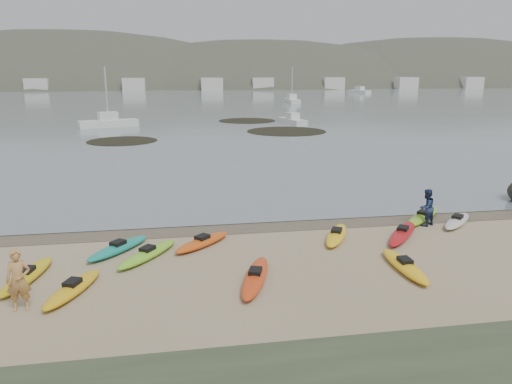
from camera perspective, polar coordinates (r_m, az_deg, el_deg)
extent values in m
plane|color=tan|center=(23.05, 0.00, -3.62)|extent=(600.00, 600.00, 0.00)
plane|color=brown|center=(22.77, 0.13, -3.84)|extent=(60.00, 60.00, 0.00)
plane|color=slate|center=(321.76, -9.24, 12.52)|extent=(1200.00, 1200.00, 0.00)
ellipsoid|color=#168E7E|center=(20.22, -15.45, -6.19)|extent=(2.53, 2.96, 0.34)
ellipsoid|color=silver|center=(24.63, 22.00, -3.10)|extent=(2.66, 2.60, 0.34)
ellipsoid|color=gold|center=(18.68, -24.69, -8.70)|extent=(1.44, 3.43, 0.34)
ellipsoid|color=#7DCF29|center=(19.35, -12.27, -6.92)|extent=(2.53, 3.18, 0.34)
ellipsoid|color=#D35012|center=(20.26, -6.14, -5.71)|extent=(2.67, 2.63, 0.34)
ellipsoid|color=red|center=(16.92, -0.08, -9.70)|extent=(1.81, 3.66, 0.34)
ellipsoid|color=gold|center=(17.12, -20.19, -10.32)|extent=(1.79, 3.14, 0.34)
ellipsoid|color=yellow|center=(18.59, 16.61, -8.08)|extent=(0.71, 3.37, 0.34)
ellipsoid|color=yellow|center=(21.23, 9.18, -4.89)|extent=(2.05, 3.06, 0.34)
ellipsoid|color=#B21217|center=(22.12, 16.41, -4.51)|extent=(2.89, 3.42, 0.34)
ellipsoid|color=#8CCA28|center=(24.79, 18.50, -2.69)|extent=(3.27, 3.16, 0.34)
imported|color=tan|center=(16.33, -25.51, -9.07)|extent=(0.73, 0.51, 1.89)
imported|color=navy|center=(23.79, 18.90, -1.69)|extent=(1.03, 0.94, 1.71)
cylinder|color=black|center=(50.86, -15.05, 5.63)|extent=(6.83, 6.83, 0.04)
cylinder|color=black|center=(57.03, 3.49, 6.93)|extent=(9.03, 9.03, 0.04)
cylinder|color=black|center=(68.60, -1.03, 8.14)|extent=(7.77, 7.77, 0.04)
cube|color=silver|center=(63.73, -16.52, 7.54)|extent=(7.25, 4.03, 0.98)
cube|color=silver|center=(64.66, 4.16, 8.08)|extent=(2.79, 5.86, 0.79)
cube|color=silver|center=(105.14, 4.11, 10.37)|extent=(2.07, 7.08, 0.99)
cube|color=silver|center=(149.55, 11.76, 11.18)|extent=(4.46, 7.79, 1.05)
ellipsoid|color=#384235|center=(221.98, -20.48, 6.60)|extent=(220.00, 120.00, 80.00)
ellipsoid|color=#384235|center=(216.32, 0.69, 8.03)|extent=(200.00, 110.00, 68.00)
ellipsoid|color=#384235|center=(254.98, 19.58, 7.72)|extent=(230.00, 130.00, 76.00)
cube|color=beige|center=(171.08, -23.07, 11.19)|extent=(7.00, 5.00, 4.00)
cube|color=beige|center=(167.35, -14.90, 11.78)|extent=(7.00, 5.00, 4.00)
cube|color=beige|center=(167.02, -6.49, 12.14)|extent=(7.00, 5.00, 4.00)
cube|color=beige|center=(170.11, 1.79, 12.26)|extent=(7.00, 5.00, 4.00)
cube|color=beige|center=(176.44, 9.63, 12.13)|extent=(7.00, 5.00, 4.00)
cube|color=beige|center=(185.68, 16.80, 11.83)|extent=(7.00, 5.00, 4.00)
cube|color=beige|center=(197.42, 23.18, 11.40)|extent=(7.00, 5.00, 4.00)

